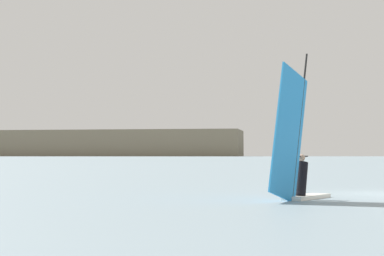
# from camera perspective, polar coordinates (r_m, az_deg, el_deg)

# --- Properties ---
(windsurfer) EXTENTS (2.56, 3.09, 4.62)m
(windsurfer) POSITION_cam_1_polar(r_m,az_deg,el_deg) (20.26, 8.95, -2.66)
(windsurfer) COLOR white
(windsurfer) RESTS_ON ground_plane
(distant_headland) EXTENTS (741.93, 396.05, 37.96)m
(distant_headland) POSITION_cam_1_polar(r_m,az_deg,el_deg) (1109.73, -13.96, -1.38)
(distant_headland) COLOR #756B56
(distant_headland) RESTS_ON ground_plane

